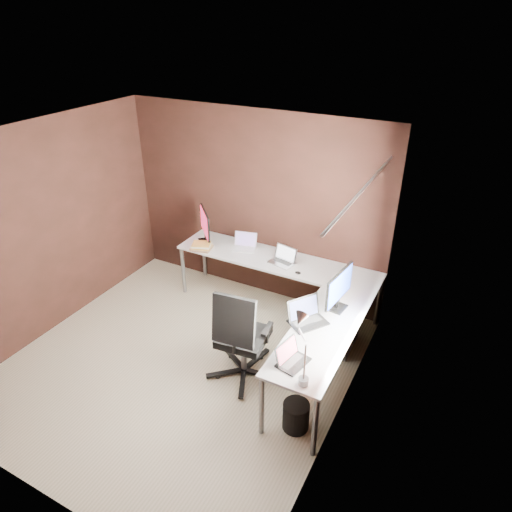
# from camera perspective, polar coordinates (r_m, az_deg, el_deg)

# --- Properties ---
(room) EXTENTS (3.60, 3.60, 2.50)m
(room) POSITION_cam_1_polar(r_m,az_deg,el_deg) (4.47, -6.73, -1.91)
(room) COLOR beige
(room) RESTS_ON ground
(desk) EXTENTS (2.65, 2.25, 0.73)m
(desk) POSITION_cam_1_polar(r_m,az_deg,el_deg) (5.31, 4.02, -3.98)
(desk) COLOR white
(desk) RESTS_ON ground
(drawer_pedestal) EXTENTS (0.42, 0.50, 0.60)m
(drawer_pedestal) POSITION_cam_1_polar(r_m,az_deg,el_deg) (5.45, 10.05, -8.26)
(drawer_pedestal) COLOR white
(drawer_pedestal) RESTS_ON ground
(monitor_left) EXTENTS (0.38, 0.41, 0.46)m
(monitor_left) POSITION_cam_1_polar(r_m,az_deg,el_deg) (6.11, -6.39, 3.91)
(monitor_left) COLOR black
(monitor_left) RESTS_ON desk
(monitor_right) EXTENTS (0.16, 0.55, 0.45)m
(monitor_right) POSITION_cam_1_polar(r_m,az_deg,el_deg) (4.80, 10.36, -3.94)
(monitor_right) COLOR black
(monitor_right) RESTS_ON desk
(laptop_white) EXTENTS (0.34, 0.28, 0.20)m
(laptop_white) POSITION_cam_1_polar(r_m,az_deg,el_deg) (6.01, -1.41, 1.39)
(laptop_white) COLOR white
(laptop_white) RESTS_ON desk
(laptop_silver) EXTENTS (0.34, 0.27, 0.21)m
(laptop_silver) POSITION_cam_1_polar(r_m,az_deg,el_deg) (5.68, 3.42, -0.41)
(laptop_silver) COLOR silver
(laptop_silver) RESTS_ON desk
(laptop_black_big) EXTENTS (0.42, 0.45, 0.24)m
(laptop_black_big) POSITION_cam_1_polar(r_m,az_deg,el_deg) (4.68, 6.31, -7.57)
(laptop_black_big) COLOR black
(laptop_black_big) RESTS_ON desk
(laptop_black_small) EXTENTS (0.27, 0.34, 0.20)m
(laptop_black_small) POSITION_cam_1_polar(r_m,az_deg,el_deg) (4.20, 4.37, -12.59)
(laptop_black_small) COLOR black
(laptop_black_small) RESTS_ON desk
(book_stack) EXTENTS (0.30, 0.27, 0.08)m
(book_stack) POSITION_cam_1_polar(r_m,az_deg,el_deg) (6.04, -6.83, 1.23)
(book_stack) COLOR #8D6C4C
(book_stack) RESTS_ON desk
(mouse_left) EXTENTS (0.09, 0.07, 0.03)m
(mouse_left) POSITION_cam_1_polar(r_m,az_deg,el_deg) (6.04, -6.69, 1.00)
(mouse_left) COLOR black
(mouse_left) RESTS_ON desk
(mouse_corner) EXTENTS (0.08, 0.05, 0.03)m
(mouse_corner) POSITION_cam_1_polar(r_m,az_deg,el_deg) (5.47, 5.26, -2.10)
(mouse_corner) COLOR black
(mouse_corner) RESTS_ON desk
(desk_lamp) EXTENTS (0.20, 0.24, 0.66)m
(desk_lamp) POSITION_cam_1_polar(r_m,az_deg,el_deg) (3.83, 5.69, -10.31)
(desk_lamp) COLOR slate
(desk_lamp) RESTS_ON desk
(office_chair) EXTENTS (0.63, 0.63, 1.13)m
(office_chair) POSITION_cam_1_polar(r_m,az_deg,el_deg) (4.94, -1.74, -11.84)
(office_chair) COLOR black
(office_chair) RESTS_ON ground
(wastebasket) EXTENTS (0.33, 0.33, 0.29)m
(wastebasket) POSITION_cam_1_polar(r_m,az_deg,el_deg) (4.58, 5.00, -19.26)
(wastebasket) COLOR black
(wastebasket) RESTS_ON ground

